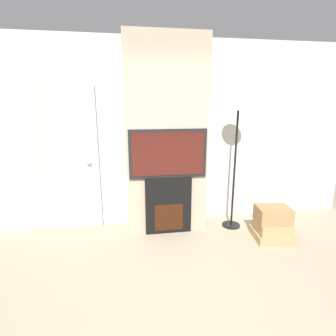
# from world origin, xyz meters

# --- Properties ---
(ground_plane) EXTENTS (14.00, 14.00, 0.00)m
(ground_plane) POSITION_xyz_m (0.00, 0.00, 0.00)
(ground_plane) COLOR tan
(wall_back) EXTENTS (6.00, 0.06, 2.70)m
(wall_back) POSITION_xyz_m (0.00, 2.03, 1.35)
(wall_back) COLOR silver
(wall_back) RESTS_ON ground_plane
(chimney_breast) EXTENTS (1.13, 0.37, 2.70)m
(chimney_breast) POSITION_xyz_m (0.00, 1.82, 1.35)
(chimney_breast) COLOR tan
(chimney_breast) RESTS_ON ground_plane
(fireplace) EXTENTS (0.65, 0.15, 0.81)m
(fireplace) POSITION_xyz_m (0.00, 1.63, 0.40)
(fireplace) COLOR black
(fireplace) RESTS_ON ground_plane
(television) EXTENTS (1.06, 0.07, 0.67)m
(television) POSITION_xyz_m (0.00, 1.63, 1.15)
(television) COLOR black
(television) RESTS_ON fireplace
(floor_lamp) EXTENTS (0.32, 0.32, 1.82)m
(floor_lamp) POSITION_xyz_m (0.97, 1.64, 1.44)
(floor_lamp) COLOR black
(floor_lamp) RESTS_ON ground_plane
(box_stack) EXTENTS (0.54, 0.52, 0.47)m
(box_stack) POSITION_xyz_m (1.36, 1.18, 0.21)
(box_stack) COLOR tan
(box_stack) RESTS_ON ground_plane
(entry_door) EXTENTS (0.91, 0.09, 2.06)m
(entry_door) POSITION_xyz_m (-1.40, 1.97, 1.03)
(entry_door) COLOR #BCB7AD
(entry_door) RESTS_ON ground_plane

